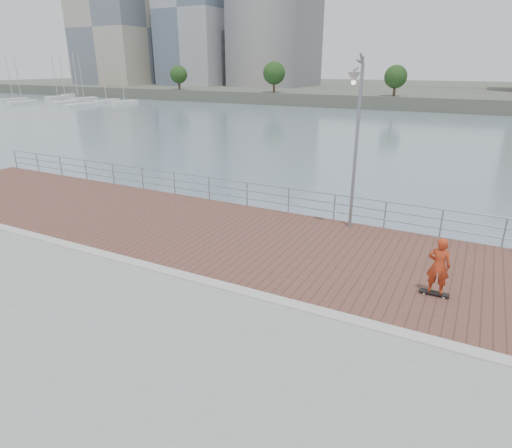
% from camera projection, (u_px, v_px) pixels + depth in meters
% --- Properties ---
extents(water, '(400.00, 400.00, 0.00)m').
position_uv_depth(water, '(226.00, 345.00, 13.12)').
color(water, slate).
rests_on(water, ground).
extents(seawall, '(40.00, 24.00, 2.00)m').
position_uv_depth(seawall, '(95.00, 438.00, 8.63)').
color(seawall, gray).
rests_on(seawall, ground).
extents(brick_lane, '(40.00, 6.80, 0.02)m').
position_uv_depth(brick_lane, '(277.00, 244.00, 15.41)').
color(brick_lane, brown).
rests_on(brick_lane, seawall).
extents(curb, '(40.00, 0.40, 0.06)m').
position_uv_depth(curb, '(224.00, 286.00, 12.41)').
color(curb, '#B7B5AD').
rests_on(curb, seawall).
extents(far_shore, '(320.00, 95.00, 2.50)m').
position_uv_depth(far_shore, '(465.00, 92.00, 114.33)').
color(far_shore, '#4C5142').
rests_on(far_shore, ground).
extents(guardrail, '(39.06, 0.06, 1.13)m').
position_uv_depth(guardrail, '(311.00, 201.00, 17.99)').
color(guardrail, '#8C9EA8').
rests_on(guardrail, brick_lane).
extents(street_lamp, '(0.45, 1.31, 6.16)m').
position_uv_depth(street_lamp, '(355.00, 116.00, 15.11)').
color(street_lamp, gray).
rests_on(street_lamp, brick_lane).
extents(skateboard, '(0.80, 0.22, 0.09)m').
position_uv_depth(skateboard, '(434.00, 293.00, 11.93)').
color(skateboard, black).
rests_on(skateboard, brick_lane).
extents(skateboarder, '(0.61, 0.40, 1.65)m').
position_uv_depth(skateboarder, '(439.00, 266.00, 11.64)').
color(skateboarder, '#AC3317').
rests_on(skateboarder, skateboard).
extents(marina, '(31.92, 29.19, 10.10)m').
position_uv_depth(marina, '(69.00, 100.00, 98.91)').
color(marina, silver).
rests_on(marina, water).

